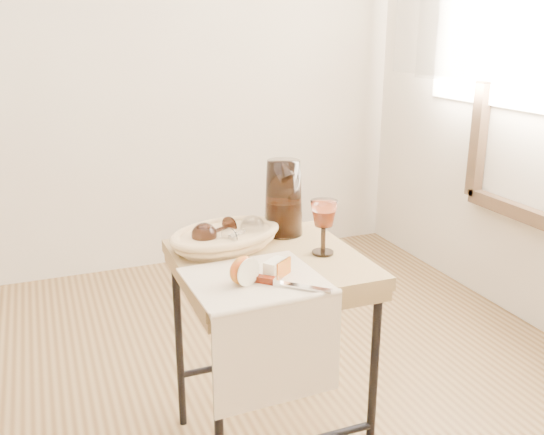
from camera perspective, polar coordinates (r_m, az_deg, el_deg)
name	(u,v)px	position (r m, az deg, el deg)	size (l,w,h in m)	color
side_table	(269,358)	(1.78, -0.24, -13.27)	(0.50, 0.50, 0.63)	brown
tea_towel	(255,280)	(1.49, -1.65, -5.98)	(0.32, 0.29, 0.01)	#FCEBC8
bread_basket	(226,239)	(1.71, -4.41, -2.05)	(0.31, 0.21, 0.05)	tan
goblet_lying_a	(215,231)	(1.71, -5.43, -1.29)	(0.12, 0.07, 0.07)	#371E14
goblet_lying_b	(243,231)	(1.70, -2.81, -1.33)	(0.12, 0.07, 0.07)	white
pitcher	(283,198)	(1.79, 1.10, 1.90)	(0.16, 0.24, 0.27)	black
wine_goblet	(323,227)	(1.64, 4.93, -0.94)	(0.08, 0.08, 0.16)	white
apple_half	(242,270)	(1.45, -2.86, -5.01)	(0.08, 0.04, 0.07)	red
apple_wedge	(275,268)	(1.50, 0.31, -4.85)	(0.06, 0.03, 0.04)	white
table_knife	(281,282)	(1.45, 0.90, -6.15)	(0.23, 0.02, 0.02)	silver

